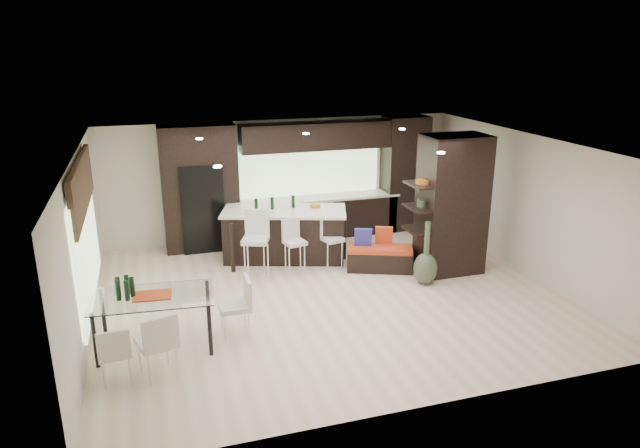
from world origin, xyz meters
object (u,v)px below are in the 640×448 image
object	(u,v)px
bench	(380,258)
dining_table	(155,322)
chair_end	(235,310)
chair_far	(115,355)
stool_left	(256,252)
stool_mid	(295,252)
stool_right	(332,248)
floor_vase	(426,253)
chair_near	(157,347)
kitchen_island	(285,234)

from	to	relation	value
bench	dining_table	distance (m)	4.71
chair_end	chair_far	bearing A→B (deg)	114.55
stool_left	chair_far	distance (m)	3.82
bench	stool_mid	bearing A→B (deg)	-171.35
chair_end	stool_right	bearing A→B (deg)	-46.23
bench	chair_far	world-z (taller)	chair_far
stool_mid	chair_end	distance (m)	2.67
dining_table	chair_far	size ratio (longest dim) A/B	2.24
stool_mid	bench	world-z (taller)	stool_mid
bench	dining_table	world-z (taller)	dining_table
chair_far	stool_left	bearing A→B (deg)	45.16
stool_left	stool_mid	world-z (taller)	stool_left
floor_vase	chair_near	distance (m)	5.19
bench	stool_right	bearing A→B (deg)	177.65
stool_mid	floor_vase	world-z (taller)	floor_vase
stool_mid	chair_end	bearing A→B (deg)	-137.09
stool_mid	kitchen_island	bearing A→B (deg)	77.93
stool_mid	floor_vase	size ratio (longest dim) A/B	0.71
floor_vase	chair_far	distance (m)	5.70
stool_mid	chair_end	size ratio (longest dim) A/B	0.99
dining_table	chair_end	size ratio (longest dim) A/B	1.99
stool_right	bench	distance (m)	0.96
kitchen_island	chair_end	world-z (taller)	kitchen_island
kitchen_island	chair_far	distance (m)	4.99
bench	dining_table	bearing A→B (deg)	-135.73
bench	chair_end	xyz separation A→B (m)	(-3.17, -1.80, 0.19)
chair_end	chair_near	bearing A→B (deg)	124.68
bench	stool_left	bearing A→B (deg)	-166.18
floor_vase	chair_end	world-z (taller)	floor_vase
stool_mid	dining_table	bearing A→B (deg)	-153.16
stool_right	stool_left	bearing A→B (deg)	167.62
bench	chair_end	distance (m)	3.65
stool_right	stool_mid	bearing A→B (deg)	166.12
kitchen_island	chair_near	xyz separation A→B (m)	(-2.71, -3.82, -0.08)
stool_mid	bench	size ratio (longest dim) A/B	0.67
stool_mid	stool_right	world-z (taller)	stool_mid
stool_left	chair_far	world-z (taller)	stool_left
dining_table	chair_end	bearing A→B (deg)	5.13
stool_mid	floor_vase	distance (m)	2.53
stool_left	dining_table	distance (m)	2.88
stool_left	floor_vase	size ratio (longest dim) A/B	0.87
dining_table	stool_right	bearing A→B (deg)	37.27
stool_right	dining_table	distance (m)	4.11
stool_left	stool_mid	bearing A→B (deg)	24.94
bench	kitchen_island	bearing A→B (deg)	165.22
kitchen_island	stool_left	size ratio (longest dim) A/B	2.38
stool_mid	dining_table	size ratio (longest dim) A/B	0.50
stool_right	floor_vase	size ratio (longest dim) A/B	0.69
kitchen_island	dining_table	distance (m)	4.06
stool_mid	stool_right	size ratio (longest dim) A/B	1.02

